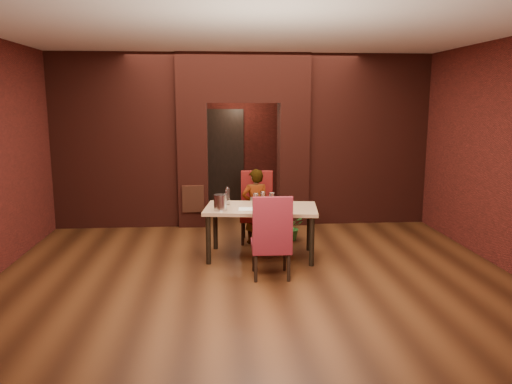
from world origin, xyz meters
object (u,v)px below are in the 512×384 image
(person_seated, at_px, (255,206))
(potted_plant, at_px, (291,227))
(chair_far, at_px, (257,208))
(wine_glass_b, at_px, (263,198))
(wine_bucket, at_px, (220,203))
(wine_glass_a, at_px, (256,200))
(water_bottle, at_px, (228,196))
(chair_near, at_px, (271,236))
(dining_table, at_px, (261,232))
(wine_glass_c, at_px, (272,200))

(person_seated, bearing_deg, potted_plant, -176.01)
(chair_far, xyz_separation_m, wine_glass_b, (0.04, -0.69, 0.29))
(chair_far, height_order, wine_bucket, chair_far)
(wine_glass_a, xyz_separation_m, water_bottle, (-0.42, 0.21, 0.03))
(chair_far, xyz_separation_m, chair_near, (0.06, -1.70, -0.02))
(dining_table, distance_m, potted_plant, 1.07)
(person_seated, bearing_deg, water_bottle, 42.72)
(wine_glass_b, bearing_deg, wine_bucket, -152.01)
(dining_table, height_order, wine_glass_a, wine_glass_a)
(chair_far, xyz_separation_m, wine_glass_a, (-0.08, -0.83, 0.29))
(person_seated, bearing_deg, wine_glass_b, 89.11)
(dining_table, xyz_separation_m, potted_plant, (0.59, 0.88, -0.15))
(wine_glass_a, bearing_deg, dining_table, -3.27)
(chair_near, xyz_separation_m, water_bottle, (-0.55, 1.08, 0.34))
(wine_glass_a, relative_size, wine_glass_c, 0.94)
(chair_near, bearing_deg, wine_glass_a, -80.27)
(chair_far, distance_m, water_bottle, 0.85)
(water_bottle, bearing_deg, potted_plant, 31.57)
(chair_near, bearing_deg, water_bottle, -62.13)
(wine_glass_c, bearing_deg, person_seated, 102.98)
(wine_glass_c, bearing_deg, wine_glass_b, 124.79)
(chair_near, height_order, water_bottle, chair_near)
(chair_near, relative_size, potted_plant, 2.42)
(person_seated, height_order, water_bottle, person_seated)
(chair_far, bearing_deg, wine_glass_c, -73.91)
(person_seated, xyz_separation_m, potted_plant, (0.61, 0.12, -0.39))
(chair_far, distance_m, wine_glass_c, 0.92)
(wine_glass_b, height_order, water_bottle, water_bottle)
(person_seated, xyz_separation_m, wine_bucket, (-0.58, -0.96, 0.27))
(dining_table, relative_size, wine_glass_b, 8.15)
(chair_far, relative_size, person_seated, 0.94)
(chair_far, relative_size, wine_glass_c, 5.40)
(chair_near, bearing_deg, wine_glass_c, -95.98)
(chair_near, distance_m, wine_glass_b, 1.06)
(chair_far, distance_m, person_seated, 0.08)
(wine_glass_a, xyz_separation_m, wine_glass_b, (0.12, 0.15, -0.00))
(wine_glass_b, bearing_deg, wine_glass_c, -55.21)
(chair_near, relative_size, water_bottle, 4.14)
(wine_glass_a, height_order, water_bottle, water_bottle)
(wine_glass_c, bearing_deg, wine_bucket, -167.27)
(chair_far, relative_size, water_bottle, 4.29)
(chair_far, bearing_deg, person_seated, -103.32)
(person_seated, bearing_deg, wine_glass_a, 79.21)
(dining_table, height_order, person_seated, person_seated)
(chair_near, height_order, wine_bucket, chair_near)
(chair_near, distance_m, wine_bucket, 1.00)
(wine_bucket, bearing_deg, water_bottle, 74.67)
(person_seated, xyz_separation_m, wine_glass_b, (0.06, -0.62, 0.25))
(wine_glass_b, height_order, wine_glass_c, wine_glass_c)
(person_seated, relative_size, wine_glass_a, 6.09)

